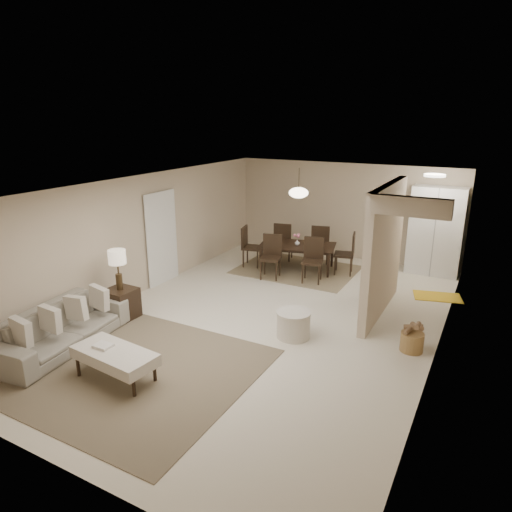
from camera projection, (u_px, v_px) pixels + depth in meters
The scene contains 22 objects.
floor at pixel (267, 317), 8.63m from camera, with size 9.00×9.00×0.00m, color beige.
ceiling at pixel (268, 185), 7.90m from camera, with size 9.00×9.00×0.00m, color white.
back_wall at pixel (345, 211), 12.05m from camera, with size 6.00×6.00×0.00m, color #C6B295.
left_wall at pixel (141, 235), 9.63m from camera, with size 9.00×9.00×0.00m, color #C6B295.
right_wall at pixel (444, 282), 6.90m from camera, with size 9.00×9.00×0.00m, color #C6B295.
partition at pixel (384, 251), 8.50m from camera, with size 0.15×2.50×2.50m, color #C6B295.
doorway at pixel (161, 239), 10.18m from camera, with size 0.04×0.90×2.04m, color black.
pantry_cabinet at pixel (436, 231), 10.75m from camera, with size 1.20×0.55×2.10m, color white.
flush_light at pixel (435, 175), 9.56m from camera, with size 0.44×0.44×0.05m, color white.
living_rug at pixel (142, 372), 6.78m from camera, with size 3.20×3.20×0.01m, color brown.
sofa at pixel (61, 328), 7.45m from camera, with size 0.92×2.34×0.68m, color gray.
ottoman_bench at pixel (115, 356), 6.51m from camera, with size 1.33×0.71×0.46m.
side_table at pixel (121, 304), 8.53m from camera, with size 0.52×0.52×0.58m, color black.
table_lamp at pixel (117, 260), 8.28m from camera, with size 0.32×0.32×0.76m.
round_pouf at pixel (293, 324), 7.82m from camera, with size 0.60×0.60×0.46m, color beige.
wicker_basket at pixel (412, 342), 7.37m from camera, with size 0.37×0.37×0.31m, color olive.
dining_rug at pixel (296, 270), 11.30m from camera, with size 2.80×2.10×0.01m, color #77674A.
dining_table at pixel (297, 258), 11.21m from camera, with size 1.81×1.01×0.64m, color black.
dining_chairs at pixel (297, 250), 11.15m from camera, with size 2.76×2.24×1.02m.
vase at pixel (297, 243), 11.09m from camera, with size 0.13×0.13×0.13m, color white.
yellow_mat at pixel (437, 297), 9.61m from camera, with size 0.95×0.58×0.01m, color gold.
pendant_light at pixel (299, 193), 10.74m from camera, with size 0.46×0.46×0.71m.
Camera 1 is at (3.57, -7.06, 3.66)m, focal length 32.00 mm.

